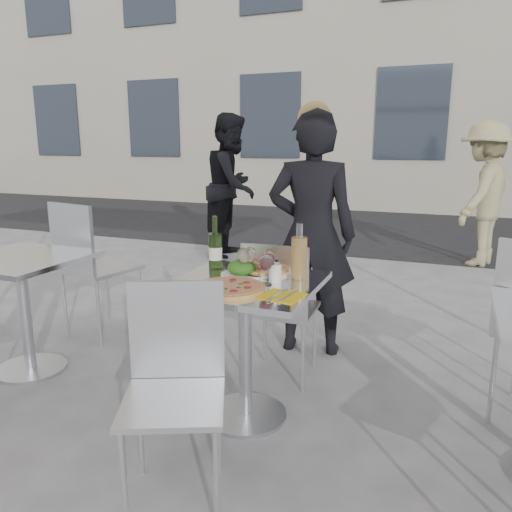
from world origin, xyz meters
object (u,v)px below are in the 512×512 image
at_px(chair_far, 279,301).
at_px(wine_bottle, 215,249).
at_px(side_table_left, 23,290).
at_px(pizza_near, 229,288).
at_px(woman_diner, 311,235).
at_px(napkin_right, 282,296).
at_px(napkin_left, 177,286).
at_px(wineglass_red_b, 269,258).
at_px(salad_plate, 242,269).
at_px(chair_near, 175,373).
at_px(pedestrian_b, 483,194).
at_px(side_chair_lfar, 88,259).
at_px(wineglass_white_a, 243,257).
at_px(wineglass_red_a, 266,263).
at_px(wineglass_white_b, 250,256).
at_px(main_table, 245,321).
at_px(pedestrian_a, 232,186).
at_px(sugar_shaker, 275,271).
at_px(pizza_far, 264,269).
at_px(carafe, 299,257).

distance_m(chair_far, wine_bottle, 0.52).
xyz_separation_m(side_table_left, pizza_near, (1.48, -0.16, 0.22)).
height_order(woman_diner, pizza_near, woman_diner).
height_order(side_table_left, napkin_right, napkin_right).
distance_m(wine_bottle, napkin_left, 0.39).
bearing_deg(wineglass_red_b, salad_plate, 177.87).
bearing_deg(chair_near, pedestrian_b, 50.51).
bearing_deg(pizza_near, side_chair_lfar, 152.51).
relative_size(wineglass_white_a, wineglass_red_a, 1.00).
bearing_deg(pizza_near, wineglass_red_b, 67.06).
bearing_deg(wineglass_white_b, wineglass_white_a, -125.48).
xyz_separation_m(main_table, pedestrian_b, (1.25, 4.20, 0.30)).
distance_m(chair_near, wineglass_white_b, 0.79).
bearing_deg(pizza_near, chair_near, -94.98).
xyz_separation_m(woman_diner, wineglass_white_a, (-0.11, -0.93, 0.04)).
bearing_deg(pedestrian_a, salad_plate, -157.47).
bearing_deg(side_chair_lfar, pizza_near, 165.16).
xyz_separation_m(chair_far, sugar_shaker, (0.12, -0.40, 0.29)).
bearing_deg(wineglass_red_b, napkin_left, -140.92).
bearing_deg(sugar_shaker, wineglass_white_b, 161.87).
bearing_deg(pizza_far, wineglass_white_b, -109.95).
relative_size(side_table_left, side_chair_lfar, 0.74).
bearing_deg(wineglass_red_a, wineglass_white_b, 138.64).
distance_m(pedestrian_b, pizza_near, 4.54).
relative_size(chair_far, pedestrian_a, 0.49).
xyz_separation_m(pizza_far, sugar_shaker, (0.12, -0.16, 0.04)).
bearing_deg(wineglass_red_a, sugar_shaker, 69.74).
relative_size(side_chair_lfar, woman_diner, 0.62).
xyz_separation_m(side_table_left, pedestrian_b, (2.75, 4.20, 0.30)).
xyz_separation_m(pizza_near, wine_bottle, (-0.23, 0.33, 0.10)).
distance_m(pedestrian_a, napkin_right, 4.20).
distance_m(salad_plate, wineglass_white_b, 0.08).
height_order(pedestrian_b, pizza_near, pedestrian_b).
distance_m(side_table_left, pedestrian_a, 3.58).
relative_size(side_chair_lfar, pedestrian_a, 0.57).
height_order(main_table, chair_near, chair_near).
bearing_deg(wineglass_white_b, side_chair_lfar, 161.09).
distance_m(wineglass_red_b, napkin_left, 0.48).
bearing_deg(napkin_left, wineglass_red_a, 35.53).
bearing_deg(chair_far, pedestrian_b, -111.61).
relative_size(pedestrian_a, pizza_far, 5.88).
bearing_deg(side_chair_lfar, sugar_shaker, 173.82).
bearing_deg(chair_near, salad_plate, 66.11).
height_order(carafe, napkin_right, carafe).
xyz_separation_m(side_chair_lfar, wineglass_red_a, (1.63, -0.63, 0.26)).
relative_size(main_table, side_table_left, 1.00).
distance_m(pizza_near, salad_plate, 0.26).
relative_size(salad_plate, wineglass_white_a, 1.40).
bearing_deg(wineglass_white_a, side_table_left, -177.11).
relative_size(wine_bottle, wineglass_red_b, 1.87).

